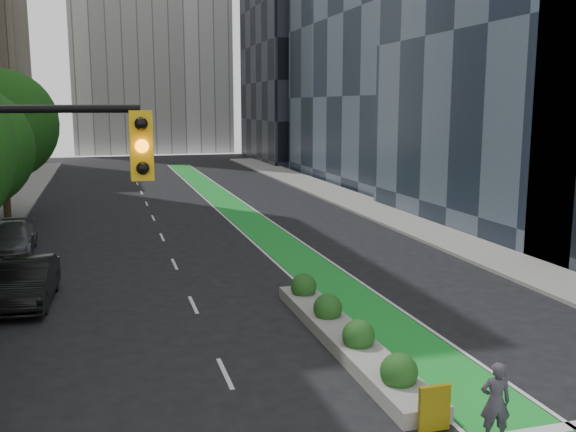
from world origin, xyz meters
TOP-DOWN VIEW (x-y plane):
  - sidewalk_right at (11.80, 25.00)m, footprint 3.60×90.00m
  - bike_lane_paint at (3.00, 30.00)m, footprint 2.20×70.00m
  - building_dark_end at (20.00, 68.00)m, footprint 14.00×18.00m
  - tree_far at (-11.00, 32.00)m, footprint 6.60×6.60m
  - median_planter at (1.20, 7.04)m, footprint 1.20×10.26m
  - cyclist at (2.22, 1.14)m, footprint 0.72×0.57m
  - parked_car_left_mid at (-8.02, 13.73)m, footprint 1.93×4.86m
  - parked_car_left_far at (-9.50, 22.20)m, footprint 1.92×4.66m

SIDE VIEW (x-z plane):
  - bike_lane_paint at x=3.00m, z-range 0.00..0.01m
  - sidewalk_right at x=11.80m, z-range 0.00..0.15m
  - median_planter at x=1.20m, z-range -0.18..0.92m
  - parked_car_left_far at x=-9.50m, z-range 0.00..1.35m
  - parked_car_left_mid at x=-8.02m, z-range 0.00..1.57m
  - cyclist at x=2.22m, z-range 0.00..1.72m
  - tree_far at x=-11.00m, z-range 1.19..10.20m
  - building_dark_end at x=20.00m, z-range 0.00..28.00m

